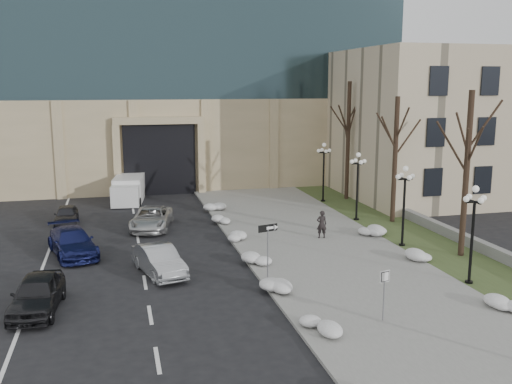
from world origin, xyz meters
The scene contains 32 objects.
ground centered at (0.00, 0.00, 0.00)m, with size 160.00×160.00×0.00m, color black.
sidewalk centered at (3.50, 14.00, 0.06)m, with size 9.00×40.00×0.12m, color gray.
curb centered at (-1.00, 14.00, 0.07)m, with size 0.30×40.00×0.14m, color gray.
grass_strip centered at (10.00, 14.00, 0.05)m, with size 4.00×40.00×0.10m, color #3A4824.
stone_wall centered at (12.00, 16.00, 0.35)m, with size 0.50×30.00×0.70m, color gray.
classical_building centered at (22.00, 27.98, 6.00)m, with size 22.00×18.12×12.00m.
car_a centered at (-11.00, 7.52, 0.77)m, with size 1.81×4.49×1.53m, color black.
car_b centered at (-5.72, 11.03, 0.72)m, with size 1.53×4.37×1.44m, color #9C9FA3.
car_c centered at (-10.11, 15.44, 0.74)m, with size 2.08×5.10×1.48m, color #171C52.
car_d centered at (-5.51, 20.28, 0.70)m, with size 2.33×5.06×1.41m, color #BCBCBC.
car_e centered at (-11.00, 23.02, 0.62)m, with size 1.46×3.62×1.23m, color #2C2B30.
pedestrian centered at (4.31, 15.09, 0.97)m, with size 0.62×0.41×1.70m, color black.
box_truck centered at (-6.68, 29.74, 0.96)m, with size 2.95×6.47×1.98m.
one_way_sign centered at (-0.63, 8.66, 2.34)m, with size 1.06×0.41×2.84m.
keep_sign centered at (2.40, 2.97, 1.59)m, with size 0.46×0.17×2.17m.
snow_clump_b centered at (-0.50, 2.68, 0.30)m, with size 1.10×1.60×0.36m, color silver.
snow_clump_c centered at (-0.59, 7.51, 0.30)m, with size 1.10×1.60×0.36m, color silver.
snow_clump_d centered at (-0.75, 11.07, 0.30)m, with size 1.10×1.60×0.36m, color silver.
snow_clump_e centered at (-0.71, 15.69, 0.30)m, with size 1.10×1.60×0.36m, color silver.
snow_clump_f centered at (-0.82, 20.29, 0.30)m, with size 1.10×1.60×0.36m, color silver.
snow_clump_g centered at (-0.64, 24.51, 0.30)m, with size 1.10×1.60×0.36m, color silver.
snow_clump_h centered at (7.66, 2.65, 0.30)m, with size 1.10×1.60×0.36m, color silver.
snow_clump_i centered at (7.74, 9.33, 0.30)m, with size 1.10×1.60×0.36m, color silver.
snow_clump_j centered at (7.53, 15.11, 0.30)m, with size 1.10×1.60×0.36m, color silver.
snow_clump_k centered at (7.98, 14.66, 0.30)m, with size 1.10×1.60×0.36m, color silver.
lamppost_a centered at (8.30, 6.00, 3.07)m, with size 1.18×1.18×4.76m.
lamppost_b centered at (8.30, 12.50, 3.07)m, with size 1.18×1.18×4.76m.
lamppost_c centered at (8.30, 19.00, 3.07)m, with size 1.18×1.18×4.76m.
lamppost_d centered at (8.30, 25.50, 3.07)m, with size 1.18×1.18×4.76m.
tree_near centered at (10.50, 10.00, 5.83)m, with size 3.20×3.20×9.00m.
tree_mid centered at (10.50, 18.00, 5.50)m, with size 3.20×3.20×8.50m.
tree_far centered at (10.50, 26.00, 6.15)m, with size 3.20×3.20×9.50m.
Camera 1 is at (-7.56, -16.37, 9.33)m, focal length 40.00 mm.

